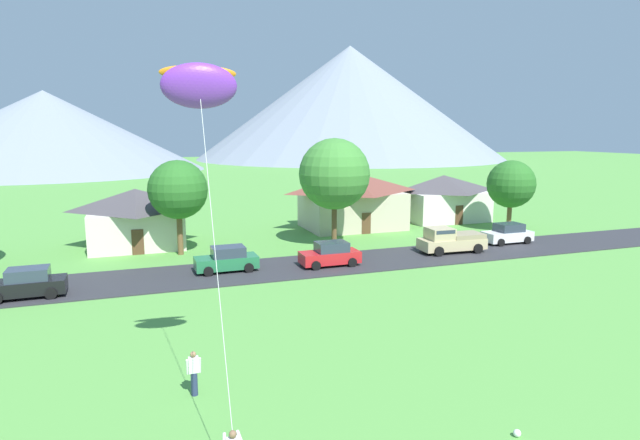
{
  "coord_description": "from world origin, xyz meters",
  "views": [
    {
      "loc": [
        -7.6,
        -5.34,
        9.44
      ],
      "look_at": [
        1.92,
        21.61,
        4.61
      ],
      "focal_mm": 29.36,
      "sensor_mm": 36.0,
      "label": 1
    }
  ],
  "objects_px": {
    "tree_near_left": "(511,184)",
    "pickup_truck_sand_east_side": "(450,240)",
    "parked_car_white_east_end": "(508,234)",
    "tree_left_of_center": "(334,174)",
    "house_leftmost": "(352,199)",
    "parked_car_black_mid_west": "(27,284)",
    "parked_car_red_mid_east": "(330,254)",
    "house_right_center": "(136,216)",
    "tree_right_of_center": "(178,190)",
    "soccer_ball": "(517,433)",
    "house_left_center": "(443,197)",
    "watcher_person": "(194,372)",
    "parked_car_green_west_end": "(227,260)",
    "kite_flyer_with_kite": "(200,95)"
  },
  "relations": [
    {
      "from": "parked_car_black_mid_west",
      "to": "parked_car_white_east_end",
      "type": "xyz_separation_m",
      "value": [
        35.85,
        3.03,
        0.0
      ]
    },
    {
      "from": "house_leftmost",
      "to": "pickup_truck_sand_east_side",
      "type": "distance_m",
      "value": 13.23
    },
    {
      "from": "parked_car_black_mid_west",
      "to": "watcher_person",
      "type": "xyz_separation_m",
      "value": [
        7.82,
        -14.66,
        0.01
      ]
    },
    {
      "from": "parked_car_black_mid_west",
      "to": "watcher_person",
      "type": "bearing_deg",
      "value": -61.94
    },
    {
      "from": "parked_car_black_mid_west",
      "to": "parked_car_red_mid_east",
      "type": "bearing_deg",
      "value": 2.91
    },
    {
      "from": "pickup_truck_sand_east_side",
      "to": "kite_flyer_with_kite",
      "type": "relative_size",
      "value": 0.45
    },
    {
      "from": "soccer_ball",
      "to": "pickup_truck_sand_east_side",
      "type": "bearing_deg",
      "value": 61.37
    },
    {
      "from": "parked_car_black_mid_west",
      "to": "house_leftmost",
      "type": "bearing_deg",
      "value": 28.78
    },
    {
      "from": "house_left_center",
      "to": "parked_car_red_mid_east",
      "type": "bearing_deg",
      "value": -141.82
    },
    {
      "from": "watcher_person",
      "to": "parked_car_green_west_end",
      "type": "bearing_deg",
      "value": 76.58
    },
    {
      "from": "parked_car_green_west_end",
      "to": "parked_car_white_east_end",
      "type": "height_order",
      "value": "same"
    },
    {
      "from": "parked_car_red_mid_east",
      "to": "tree_left_of_center",
      "type": "bearing_deg",
      "value": 66.77
    },
    {
      "from": "tree_right_of_center",
      "to": "parked_car_white_east_end",
      "type": "bearing_deg",
      "value": -11.15
    },
    {
      "from": "tree_near_left",
      "to": "kite_flyer_with_kite",
      "type": "distance_m",
      "value": 39.57
    },
    {
      "from": "watcher_person",
      "to": "soccer_ball",
      "type": "height_order",
      "value": "watcher_person"
    },
    {
      "from": "house_right_center",
      "to": "tree_left_of_center",
      "type": "distance_m",
      "value": 16.9
    },
    {
      "from": "parked_car_white_east_end",
      "to": "tree_left_of_center",
      "type": "bearing_deg",
      "value": 162.47
    },
    {
      "from": "house_left_center",
      "to": "watcher_person",
      "type": "xyz_separation_m",
      "value": [
        -29.55,
        -30.11,
        -1.64
      ]
    },
    {
      "from": "house_right_center",
      "to": "house_left_center",
      "type": "bearing_deg",
      "value": 4.71
    },
    {
      "from": "tree_left_of_center",
      "to": "tree_right_of_center",
      "type": "xyz_separation_m",
      "value": [
        -12.51,
        0.79,
        -0.93
      ]
    },
    {
      "from": "soccer_ball",
      "to": "parked_car_white_east_end",
      "type": "bearing_deg",
      "value": 51.65
    },
    {
      "from": "parked_car_black_mid_west",
      "to": "soccer_ball",
      "type": "relative_size",
      "value": 17.69
    },
    {
      "from": "parked_car_red_mid_east",
      "to": "parked_car_white_east_end",
      "type": "distance_m",
      "value": 17.04
    },
    {
      "from": "parked_car_green_west_end",
      "to": "soccer_ball",
      "type": "distance_m",
      "value": 23.24
    },
    {
      "from": "pickup_truck_sand_east_side",
      "to": "parked_car_black_mid_west",
      "type": "bearing_deg",
      "value": -176.7
    },
    {
      "from": "parked_car_white_east_end",
      "to": "watcher_person",
      "type": "bearing_deg",
      "value": -147.74
    },
    {
      "from": "parked_car_white_east_end",
      "to": "soccer_ball",
      "type": "bearing_deg",
      "value": -128.35
    },
    {
      "from": "parked_car_black_mid_west",
      "to": "tree_left_of_center",
      "type": "bearing_deg",
      "value": 19.02
    },
    {
      "from": "tree_near_left",
      "to": "pickup_truck_sand_east_side",
      "type": "relative_size",
      "value": 1.28
    },
    {
      "from": "tree_left_of_center",
      "to": "pickup_truck_sand_east_side",
      "type": "distance_m",
      "value": 10.73
    },
    {
      "from": "tree_near_left",
      "to": "kite_flyer_with_kite",
      "type": "bearing_deg",
      "value": -144.02
    },
    {
      "from": "tree_right_of_center",
      "to": "kite_flyer_with_kite",
      "type": "distance_m",
      "value": 23.94
    },
    {
      "from": "tree_right_of_center",
      "to": "house_right_center",
      "type": "bearing_deg",
      "value": 124.18
    },
    {
      "from": "house_right_center",
      "to": "watcher_person",
      "type": "xyz_separation_m",
      "value": [
        1.71,
        -27.54,
        -1.6
      ]
    },
    {
      "from": "house_right_center",
      "to": "parked_car_white_east_end",
      "type": "relative_size",
      "value": 1.88
    },
    {
      "from": "watcher_person",
      "to": "soccer_ball",
      "type": "distance_m",
      "value": 11.08
    },
    {
      "from": "tree_left_of_center",
      "to": "parked_car_red_mid_east",
      "type": "distance_m",
      "value": 8.76
    },
    {
      "from": "tree_near_left",
      "to": "house_leftmost",
      "type": "bearing_deg",
      "value": 154.68
    },
    {
      "from": "house_right_center",
      "to": "tree_near_left",
      "type": "relative_size",
      "value": 1.16
    },
    {
      "from": "house_left_center",
      "to": "tree_left_of_center",
      "type": "relative_size",
      "value": 1.02
    },
    {
      "from": "house_right_center",
      "to": "tree_right_of_center",
      "type": "height_order",
      "value": "tree_right_of_center"
    },
    {
      "from": "soccer_ball",
      "to": "tree_right_of_center",
      "type": "bearing_deg",
      "value": 105.11
    },
    {
      "from": "house_right_center",
      "to": "pickup_truck_sand_east_side",
      "type": "relative_size",
      "value": 1.49
    },
    {
      "from": "house_right_center",
      "to": "tree_right_of_center",
      "type": "bearing_deg",
      "value": -55.82
    },
    {
      "from": "parked_car_black_mid_west",
      "to": "tree_right_of_center",
      "type": "bearing_deg",
      "value": 41.91
    },
    {
      "from": "parked_car_red_mid_east",
      "to": "watcher_person",
      "type": "height_order",
      "value": "parked_car_red_mid_east"
    },
    {
      "from": "house_right_center",
      "to": "watcher_person",
      "type": "height_order",
      "value": "house_right_center"
    },
    {
      "from": "house_right_center",
      "to": "parked_car_white_east_end",
      "type": "height_order",
      "value": "house_right_center"
    },
    {
      "from": "house_left_center",
      "to": "house_right_center",
      "type": "relative_size",
      "value": 1.15
    },
    {
      "from": "house_right_center",
      "to": "soccer_ball",
      "type": "xyz_separation_m",
      "value": [
        10.95,
        -33.6,
        -2.36
      ]
    }
  ]
}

